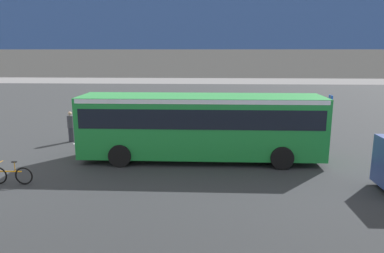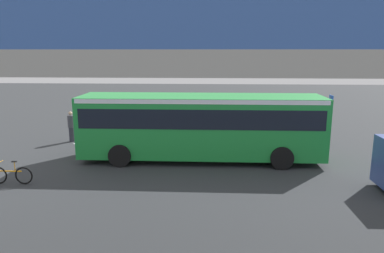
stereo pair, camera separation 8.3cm
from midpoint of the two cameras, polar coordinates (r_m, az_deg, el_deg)
ground at (r=18.03m, az=0.33°, el=-4.83°), size 80.00×80.00×0.00m
city_bus at (r=17.09m, az=1.55°, el=0.74°), size 11.54×2.85×3.15m
bicycle_orange at (r=16.03m, az=-26.88°, el=-6.96°), size 1.77×0.44×0.96m
pedestrian at (r=21.93m, az=-18.67°, el=-0.03°), size 0.38×0.38×1.79m
traffic_sign at (r=21.55m, az=21.38°, el=2.29°), size 0.08×0.60×2.80m
lane_dash_leftmost at (r=20.82m, az=17.38°, el=-3.07°), size 2.00×0.20×0.01m
lane_dash_left at (r=20.18m, az=6.30°, el=-3.05°), size 2.00×0.20×0.01m
lane_dash_centre at (r=20.34m, az=-5.03°, el=-2.90°), size 2.00×0.20×0.01m
lane_dash_right at (r=21.25m, az=-15.79°, el=-2.67°), size 2.00×0.20×0.01m
pedestrian_overpass at (r=7.74m, az=-2.81°, el=7.77°), size 26.83×2.60×6.36m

